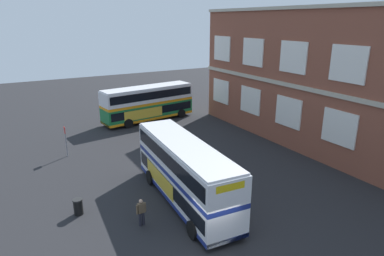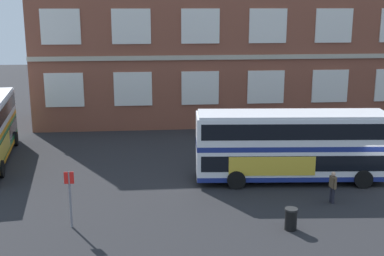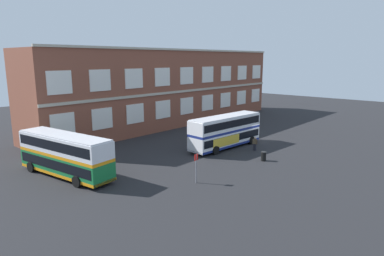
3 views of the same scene
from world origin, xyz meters
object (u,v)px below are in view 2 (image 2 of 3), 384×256
double_decker_middle (292,145)px  station_litter_bin (291,219)px  bus_stand_flag (70,194)px  waiting_passenger (333,186)px

double_decker_middle → station_litter_bin: 6.93m
station_litter_bin → bus_stand_flag: bearing=173.3°
double_decker_middle → station_litter_bin: double_decker_middle is taller
bus_stand_flag → station_litter_bin: 10.18m
double_decker_middle → waiting_passenger: (1.22, -3.53, -1.22)m
double_decker_middle → bus_stand_flag: size_ratio=4.13×
bus_stand_flag → station_litter_bin: size_ratio=2.62×
waiting_passenger → station_litter_bin: 4.26m
double_decker_middle → bus_stand_flag: (-11.87, -5.31, -0.51)m
double_decker_middle → bus_stand_flag: 13.01m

